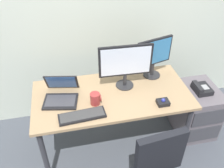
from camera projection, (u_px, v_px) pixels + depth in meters
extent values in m
plane|color=#42474F|center=(112.00, 143.00, 2.82)|extent=(8.00, 8.00, 0.00)
cube|color=#B6BFAF|center=(97.00, 3.00, 2.53)|extent=(6.00, 0.10, 2.80)
cube|color=#987B58|center=(112.00, 95.00, 2.37)|extent=(1.53, 0.74, 0.03)
cylinder|color=#2D2D33|center=(45.00, 157.00, 2.24)|extent=(0.05, 0.05, 0.72)
cylinder|color=#2D2D33|center=(185.00, 133.00, 2.48)|extent=(0.05, 0.05, 0.72)
cylinder|color=#2D2D33|center=(45.00, 112.00, 2.72)|extent=(0.05, 0.05, 0.72)
cylinder|color=#2D2D33|center=(163.00, 95.00, 2.96)|extent=(0.05, 0.05, 0.72)
cube|color=#5B545B|center=(195.00, 110.00, 2.84)|extent=(0.42, 0.52, 0.60)
cube|color=#38383D|center=(210.00, 118.00, 2.55)|extent=(0.38, 0.01, 0.20)
cube|color=#38383D|center=(204.00, 134.00, 2.70)|extent=(0.38, 0.01, 0.20)
cube|color=black|center=(202.00, 89.00, 2.62)|extent=(0.17, 0.20, 0.06)
cube|color=black|center=(198.00, 86.00, 2.58)|extent=(0.05, 0.18, 0.04)
cube|color=gray|center=(205.00, 87.00, 2.60)|extent=(0.07, 0.08, 0.01)
cube|color=black|center=(160.00, 154.00, 1.85)|extent=(0.40, 0.10, 0.42)
cylinder|color=#262628|center=(125.00, 85.00, 2.46)|extent=(0.18, 0.18, 0.01)
cylinder|color=#262628|center=(125.00, 80.00, 2.42)|extent=(0.04, 0.04, 0.12)
cube|color=black|center=(126.00, 61.00, 2.29)|extent=(0.52, 0.04, 0.32)
cube|color=silver|center=(126.00, 61.00, 2.28)|extent=(0.48, 0.02, 0.28)
cylinder|color=#262628|center=(152.00, 75.00, 2.61)|extent=(0.18, 0.18, 0.01)
cylinder|color=#262628|center=(152.00, 69.00, 2.56)|extent=(0.04, 0.04, 0.13)
cube|color=black|center=(154.00, 52.00, 2.43)|extent=(0.39, 0.13, 0.29)
cube|color=teal|center=(155.00, 52.00, 2.42)|extent=(0.36, 0.10, 0.25)
cube|color=black|center=(82.00, 116.00, 2.10)|extent=(0.42, 0.16, 0.02)
cube|color=#353535|center=(82.00, 115.00, 2.10)|extent=(0.39, 0.14, 0.01)
cube|color=black|center=(61.00, 101.00, 2.26)|extent=(0.35, 0.28, 0.02)
cube|color=#38383D|center=(61.00, 101.00, 2.25)|extent=(0.30, 0.22, 0.00)
cube|color=black|center=(62.00, 82.00, 2.31)|extent=(0.32, 0.16, 0.20)
cube|color=#335999|center=(62.00, 82.00, 2.31)|extent=(0.28, 0.14, 0.18)
cube|color=black|center=(163.00, 102.00, 2.23)|extent=(0.11, 0.09, 0.04)
sphere|color=navy|center=(163.00, 100.00, 2.21)|extent=(0.04, 0.04, 0.04)
cylinder|color=maroon|center=(95.00, 99.00, 2.22)|extent=(0.09, 0.09, 0.11)
torus|color=maroon|center=(100.00, 98.00, 2.22)|extent=(0.01, 0.07, 0.07)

